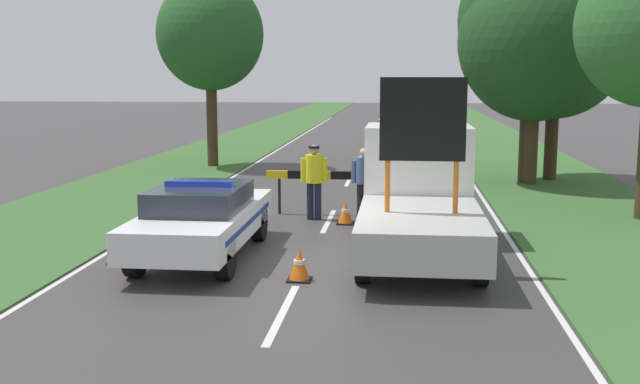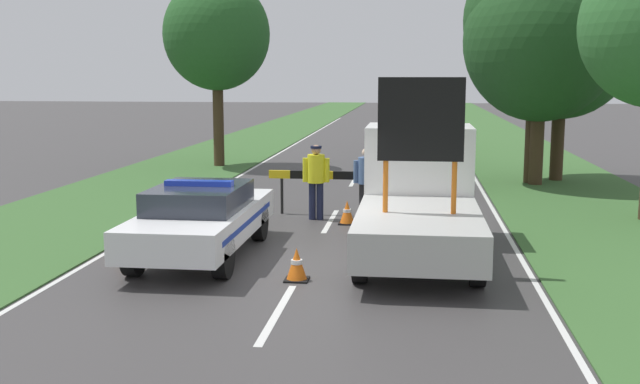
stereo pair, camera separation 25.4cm
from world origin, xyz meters
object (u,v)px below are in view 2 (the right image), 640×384
Objects in this scene: queued_car_sedan_silver at (421,162)px; roadside_tree_far_left at (537,20)px; traffic_cone_centre_front at (297,264)px; roadside_tree_mid_left at (541,41)px; police_officer at (316,175)px; traffic_cone_near_truck at (414,207)px; traffic_cone_near_police at (125,242)px; police_car at (202,218)px; roadside_tree_mid_right at (562,44)px; roadside_tree_near_right at (217,35)px; pedestrian_civilian at (366,177)px; queued_car_sedan_black at (419,132)px; queued_car_hatch_blue at (416,142)px; work_truck at (419,194)px; road_barrier at (333,178)px; traffic_cone_behind_barrier at (347,213)px.

queued_car_sedan_silver is 0.63× the size of roadside_tree_far_left.
traffic_cone_centre_front is 0.08× the size of roadside_tree_mid_left.
police_officer is 5.41m from traffic_cone_centre_front.
traffic_cone_near_truck is at bearing -146.24° from police_officer.
traffic_cone_near_police is at bearing 75.60° from police_officer.
traffic_cone_centre_front is 6.25m from traffic_cone_near_truck.
roadside_tree_far_left is (7.62, 10.68, 4.32)m from police_car.
roadside_tree_mid_right reaches higher than traffic_cone_near_truck.
roadside_tree_mid_left is 1.02× the size of roadside_tree_mid_right.
roadside_tree_mid_right reaches higher than traffic_cone_centre_front.
roadside_tree_far_left is (-0.92, -0.71, 0.68)m from roadside_tree_mid_right.
roadside_tree_far_left is at bearing 59.49° from police_car.
roadside_tree_far_left is (10.94, -3.15, 0.20)m from roadside_tree_near_right.
pedestrian_civilian reaches higher than queued_car_sedan_black.
roadside_tree_mid_left is 0.73m from roadside_tree_far_left.
roadside_tree_mid_right is (4.50, -4.58, 3.59)m from queued_car_hatch_blue.
work_truck reaches higher than traffic_cone_near_police.
work_truck is 1.35× the size of queued_car_hatch_blue.
police_car is at bearing 66.48° from queued_car_sedan_silver.
roadside_tree_mid_right reaches higher than work_truck.
traffic_cone_near_truck is at bearing -122.83° from roadside_tree_mid_left.
queued_car_sedan_black is 12.22m from roadside_tree_mid_right.
queued_car_sedan_black is (2.14, 23.66, 0.46)m from traffic_cone_centre_front.
work_truck is 3.12× the size of police_officer.
queued_car_sedan_black is at bearing -88.04° from work_truck.
police_officer reaches higher than traffic_cone_near_truck.
police_car is 9.84× the size of traffic_cone_near_truck.
work_truck is 9.99× the size of traffic_cone_centre_front.
work_truck is 11.83m from roadside_tree_mid_right.
pedestrian_civilian is 3.04× the size of traffic_cone_centre_front.
queued_car_hatch_blue is (0.07, 11.48, 0.54)m from traffic_cone_near_truck.
traffic_cone_centre_front is at bearing -115.81° from roadside_tree_mid_left.
work_truck is at bearing -88.61° from traffic_cone_near_truck.
pedestrian_civilian is 5.73m from traffic_cone_centre_front.
roadside_tree_far_left reaches higher than roadside_tree_mid_left.
traffic_cone_near_police is at bearing -117.47° from road_barrier.
pedestrian_civilian is 11.86m from queued_car_hatch_blue.
queued_car_hatch_blue is at bearing -88.89° from queued_car_sedan_silver.
roadside_tree_near_right is (-3.32, 13.83, 4.11)m from police_car.
roadside_tree_mid_left is at bearing 64.19° from traffic_cone_centre_front.
road_barrier is 5.74× the size of traffic_cone_centre_front.
work_truck is at bearing 90.04° from queued_car_hatch_blue.
pedestrian_civilian reaches higher than police_car.
traffic_cone_centre_front is at bearing -116.87° from roadside_tree_mid_right.
traffic_cone_near_truck is at bearing 89.32° from queued_car_sedan_black.
roadside_tree_near_right reaches higher than traffic_cone_behind_barrier.
road_barrier is at bearing 90.34° from traffic_cone_centre_front.
traffic_cone_centre_front reaches higher than traffic_cone_behind_barrier.
traffic_cone_near_police is 0.18× the size of queued_car_hatch_blue.
roadside_tree_near_right is at bearing 108.48° from police_car.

